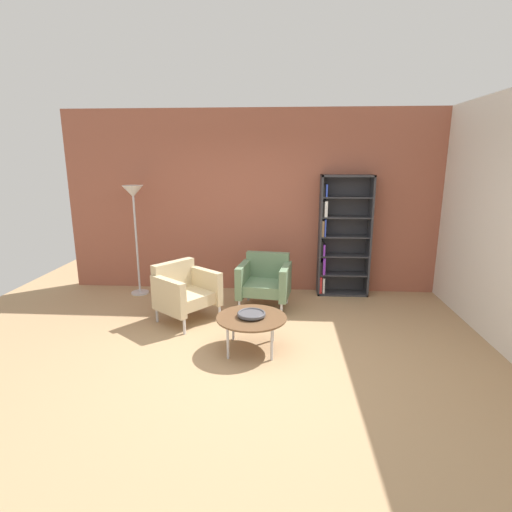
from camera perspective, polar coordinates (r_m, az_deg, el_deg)
name	(u,v)px	position (r m, az deg, el deg)	size (l,w,h in m)	color
ground_plane	(252,357)	(4.58, -0.64, -14.18)	(8.32, 8.32, 0.00)	tan
brick_back_panel	(263,202)	(6.54, 1.00, 7.64)	(6.40, 0.12, 2.90)	#9E5642
plaster_right_partition	(509,222)	(5.33, 32.32, 4.13)	(0.12, 5.20, 2.90)	silver
bookshelf_tall	(341,237)	(6.47, 11.96, 2.65)	(0.80, 0.30, 1.90)	#333338
coffee_table_low	(251,319)	(4.59, -0.65, -8.97)	(0.80, 0.80, 0.40)	brown
decorative_bowl	(251,314)	(4.57, -0.65, -8.23)	(0.32, 0.32, 0.05)	#4C4C51
armchair_corner_red	(265,280)	(5.85, 1.28, -3.45)	(0.80, 0.75, 0.78)	slate
armchair_by_bookshelf	(184,291)	(5.48, -10.14, -4.89)	(0.94, 0.95, 0.78)	#C6B289
floor_lamp_torchiere	(134,204)	(6.53, -16.99, 7.03)	(0.32, 0.32, 1.74)	silver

